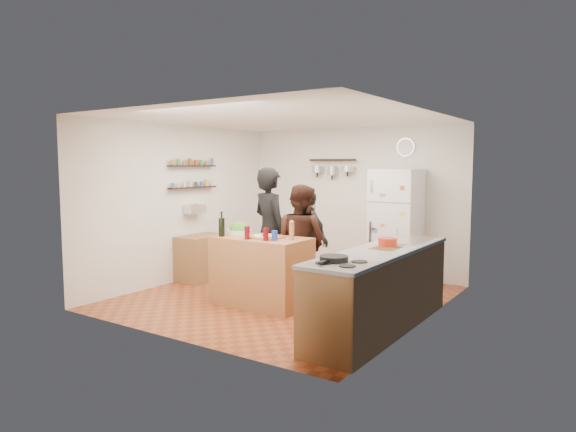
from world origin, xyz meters
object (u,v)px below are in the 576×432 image
Objects in this scene: person_center at (301,242)px; salt_canister at (275,236)px; pepper_mill at (292,232)px; salad_bowl at (239,232)px; counter_run at (380,290)px; prep_island at (262,271)px; side_table at (202,258)px; wall_clock at (406,147)px; red_bowl at (388,242)px; fridge at (396,226)px; person_left at (270,231)px; person_back at (308,241)px; skillet at (334,259)px; wine_bottle at (222,227)px.

salt_canister is at bearing 100.12° from person_center.
salt_canister is 0.71m from person_center.
person_center is (-0.20, 0.52, -0.21)m from pepper_mill.
counter_run is at bearing -3.33° from salad_bowl.
side_table is at bearing 158.81° from prep_island.
wall_clock is at bearing 75.54° from salt_canister.
salad_bowl is 0.21× the size of person_center.
counter_run is (2.16, -0.13, -0.49)m from salad_bowl.
counter_run is 0.60m from red_bowl.
fridge reaches higher than pepper_mill.
prep_island is 0.68× the size of person_left.
salad_bowl is at bearing 166.72° from salt_canister.
person_left is at bearing 72.24° from person_back.
skillet reaches higher than side_table.
salad_bowl is at bearing 173.21° from prep_island.
wall_clock is at bearing 35.16° from side_table.
salad_bowl is at bearing 176.67° from counter_run.
wine_bottle is 0.16× the size of person_center.
person_left is at bearing 140.75° from skillet.
person_center is at bearing 110.68° from pepper_mill.
person_center is 1.81m from fridge.
wine_bottle is at bearing 52.65° from person_center.
counter_run is 3.22m from wall_clock.
salad_bowl is at bearing 43.97° from person_center.
person_left reaches higher than prep_island.
red_bowl is (1.39, 0.34, -0.01)m from salt_canister.
side_table is at bearing -144.84° from wall_clock.
person_center is at bearing 66.04° from prep_island.
prep_island is at bearing 148.69° from skillet.
person_left is 2.09m from fridge.
skillet is 3.29m from fridge.
person_back is (-0.14, 0.43, -0.05)m from person_center.
fridge reaches higher than skillet.
prep_island is at bearing -113.98° from fridge.
salt_canister is 1.43m from red_bowl.
fridge is at bearing 66.02° from prep_island.
wall_clock is (0.54, 2.50, 1.14)m from pepper_mill.
skillet is at bearing -31.31° from prep_island.
pepper_mill reaches higher than counter_run.
prep_island is 1.56× the size of side_table.
red_bowl is 0.74× the size of wall_clock.
fridge is (0.99, 2.22, 0.45)m from prep_island.
pepper_mill is at bearing 48.58° from salt_canister.
person_back is (0.53, 0.95, -0.19)m from salad_bowl.
person_center is at bearing -156.66° from person_left.
wine_bottle is (-0.50, -0.22, 0.58)m from prep_island.
pepper_mill is at bearing -172.08° from red_bowl.
prep_island is 0.77m from person_left.
side_table is (-3.39, 0.44, -0.60)m from red_bowl.
salad_bowl is at bearing -25.45° from side_table.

